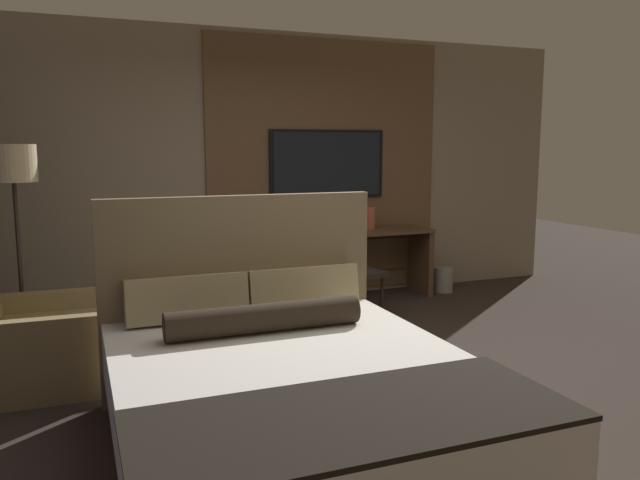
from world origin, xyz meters
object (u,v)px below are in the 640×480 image
bed (290,396)px  vase_tall (370,218)px  desk_chair (349,263)px  desk (335,252)px  book (344,229)px  tv (328,164)px  waste_bin (443,279)px  armchair_by_window (35,347)px  floor_lamp (14,180)px

bed → vase_tall: 3.69m
desk_chair → vase_tall: (0.52, 0.62, 0.35)m
desk → book: bearing=12.6°
tv → book: 0.72m
tv → waste_bin: (1.29, -0.31, -1.30)m
desk → waste_bin: 1.35m
desk → armchair_by_window: bearing=-152.7°
desk_chair → armchair_by_window: desk_chair is taller
vase_tall → armchair_by_window: bearing=-155.6°
bed → desk_chair: bed is taller
bed → desk: (1.55, 3.07, 0.19)m
armchair_by_window → vase_tall: 3.63m
armchair_by_window → waste_bin: armchair_by_window is taller
floor_lamp → book: floor_lamp is taller
desk → armchair_by_window: armchair_by_window is taller
tv → book: tv is taller
bed → armchair_by_window: 2.06m
tv → vase_tall: (0.42, -0.20, -0.58)m
desk_chair → vase_tall: 0.88m
desk → tv: 0.95m
bed → vase_tall: bed is taller
floor_lamp → bed: bearing=-57.9°
vase_tall → waste_bin: (0.88, -0.11, -0.73)m
tv → floor_lamp: (-2.96, -1.03, -0.07)m
tv → vase_tall: size_ratio=5.32×
desk → armchair_by_window: (-2.85, -1.47, -0.25)m
floor_lamp → waste_bin: 4.49m
vase_tall → waste_bin: size_ratio=0.87×
tv → armchair_by_window: tv is taller
armchair_by_window → floor_lamp: bearing=10.8°
desk → vase_tall: bearing=1.2°
waste_bin → desk: bearing=175.5°
tv → book: (0.12, -0.18, -0.68)m
armchair_by_window → floor_lamp: (-0.11, 0.65, 1.11)m
floor_lamp → book: (3.08, 0.85, -0.62)m
desk_chair → floor_lamp: size_ratio=0.53×
tv → desk_chair: (-0.10, -0.82, -0.92)m
floor_lamp → waste_bin: bearing=9.6°
bed → tv: bearing=64.7°
bed → book: 3.54m
desk_chair → book: bearing=59.6°
desk_chair → floor_lamp: floor_lamp is taller
bed → waste_bin: bed is taller
floor_lamp → vase_tall: (3.37, 0.83, -0.51)m
desk_chair → book: 0.72m
floor_lamp → waste_bin: floor_lamp is taller
waste_bin → book: bearing=173.8°
desk → vase_tall: 0.54m
tv → armchair_by_window: 3.51m
desk → bed: bearing=-116.8°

